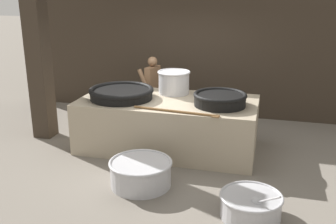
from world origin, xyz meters
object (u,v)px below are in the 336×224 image
Objects in this scene: stock_pot at (174,82)px; cook at (153,87)px; giant_wok_far at (220,99)px; giant_wok_near at (121,93)px; prep_bowl_meat at (141,172)px; prep_bowl_vegetables at (251,205)px.

stock_pot is 0.42× the size of cook.
cook is (-1.68, 1.45, -0.26)m from giant_wok_far.
cook reaches higher than giant_wok_near.
prep_bowl_meat is (-0.99, -1.43, -0.85)m from giant_wok_far.
giant_wok_far reaches higher than prep_bowl_meat.
prep_bowl_meat is at bearing 118.33° from cook.
cook is 4.15m from prep_bowl_vegetables.
cook reaches higher than giant_wok_far.
prep_bowl_vegetables is (2.37, -3.34, -0.63)m from cook.
giant_wok_far is at bearing -31.41° from stock_pot.
prep_bowl_meat is at bearing 164.67° from prep_bowl_vegetables.
cook is 3.01m from prep_bowl_meat.
cook is (0.15, 1.46, -0.25)m from giant_wok_near.
prep_bowl_meat is (-1.69, 0.46, 0.04)m from prep_bowl_vegetables.
giant_wok_far is at bearing 154.07° from cook.
stock_pot is at bearing 35.42° from giant_wok_near.
prep_bowl_meat is at bearing -124.74° from giant_wok_far.
giant_wok_near is 1.49m from cook.
giant_wok_far is at bearing 0.26° from giant_wok_near.
giant_wok_far is 1.93m from prep_bowl_meat.
prep_bowl_vegetables is 1.03× the size of prep_bowl_meat.
giant_wok_far is at bearing 55.26° from prep_bowl_meat.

